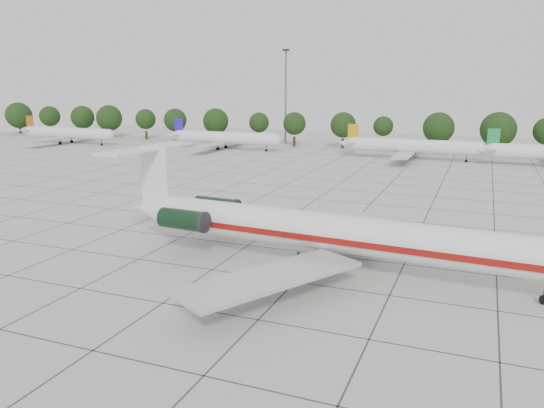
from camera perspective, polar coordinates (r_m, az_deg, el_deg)
The scene contains 8 objects.
ground at distance 55.56m, azimuth -2.58°, elevation -4.47°, with size 260.00×260.00×0.00m, color beige.
apron_joints at distance 68.98m, azimuth 2.55°, elevation -0.99°, with size 170.00×170.00×0.02m, color #383838.
main_airliner at distance 48.05m, azimuth 4.81°, elevation -2.82°, with size 43.48×34.09×10.19m.
bg_airliner_a at distance 157.83m, azimuth -21.14°, elevation 7.11°, with size 28.24×27.20×7.40m.
bg_airliner_b at distance 135.33m, azimuth -5.13°, elevation 7.09°, with size 28.24×27.20×7.40m.
bg_airliner_c at distance 120.82m, azimuth 14.83°, elevation 6.01°, with size 28.24×27.20×7.40m.
tree_line at distance 137.84m, azimuth 7.67°, elevation 8.41°, with size 249.86×8.44×10.22m.
floodlight_mast at distance 149.58m, azimuth 1.48°, elevation 12.05°, with size 1.60×1.60×25.45m.
Camera 1 is at (21.96, -48.25, 16.62)m, focal length 35.00 mm.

